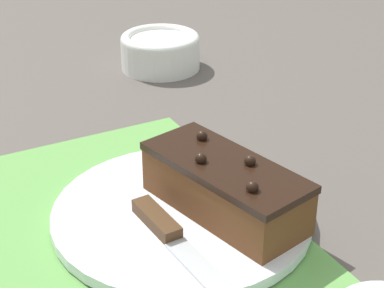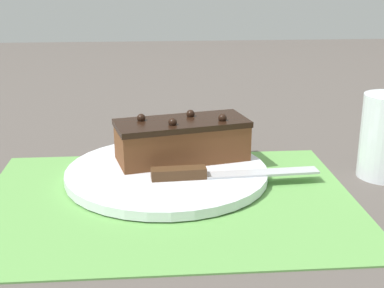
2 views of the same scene
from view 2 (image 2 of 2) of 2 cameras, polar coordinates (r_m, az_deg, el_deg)
ground_plane at (r=0.66m, az=-2.48°, el=-6.12°), size 3.00×3.00×0.00m
placemat_woven at (r=0.66m, az=-2.48°, el=-5.96°), size 0.46×0.34×0.00m
cake_plate at (r=0.73m, az=-2.40°, el=-3.08°), size 0.27×0.27×0.01m
chocolate_cake at (r=0.75m, az=-1.08°, el=0.48°), size 0.20×0.12×0.07m
serving_knife at (r=0.69m, az=1.63°, el=-3.12°), size 0.22×0.03×0.01m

